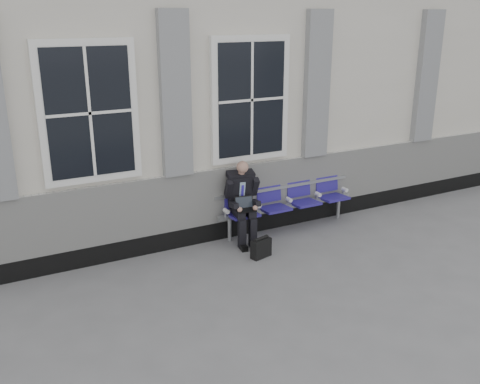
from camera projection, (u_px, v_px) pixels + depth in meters
ground at (277, 272)px, 7.69m from camera, size 70.00×70.00×0.00m
station_building at (180, 88)px, 9.89m from camera, size 14.40×4.40×4.49m
bench at (287, 198)px, 9.06m from camera, size 2.60×0.47×0.91m
businessman at (242, 198)px, 8.49m from camera, size 0.56×0.75×1.35m
briefcase at (261, 248)px, 8.10m from camera, size 0.35×0.21×0.34m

